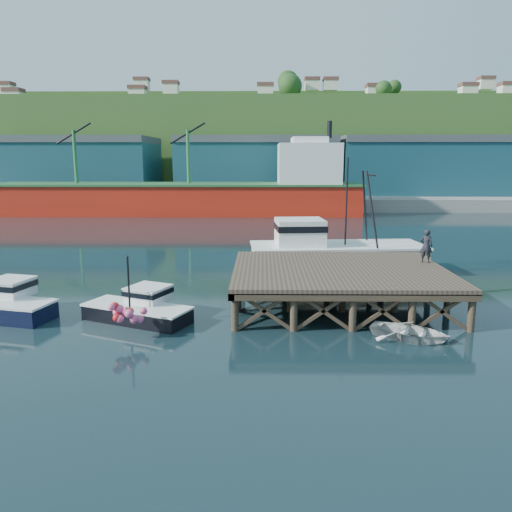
{
  "coord_description": "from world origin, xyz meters",
  "views": [
    {
      "loc": [
        1.12,
        -27.83,
        8.2
      ],
      "look_at": [
        0.74,
        2.0,
        2.4
      ],
      "focal_mm": 35.0,
      "sensor_mm": 36.0,
      "label": 1
    }
  ],
  "objects_px": {
    "boat_navy": "(1,303)",
    "trawler": "(333,250)",
    "boat_black": "(140,308)",
    "dockworker": "(426,246)",
    "dinghy": "(410,332)"
  },
  "relations": [
    {
      "from": "boat_navy",
      "to": "dockworker",
      "type": "distance_m",
      "value": 24.05
    },
    {
      "from": "dinghy",
      "to": "boat_navy",
      "type": "bearing_deg",
      "value": 110.39
    },
    {
      "from": "boat_navy",
      "to": "trawler",
      "type": "distance_m",
      "value": 21.72
    },
    {
      "from": "trawler",
      "to": "dinghy",
      "type": "distance_m",
      "value": 13.85
    },
    {
      "from": "boat_black",
      "to": "dinghy",
      "type": "height_order",
      "value": "boat_black"
    },
    {
      "from": "boat_black",
      "to": "trawler",
      "type": "height_order",
      "value": "trawler"
    },
    {
      "from": "dinghy",
      "to": "dockworker",
      "type": "bearing_deg",
      "value": 7.15
    },
    {
      "from": "boat_navy",
      "to": "trawler",
      "type": "height_order",
      "value": "trawler"
    },
    {
      "from": "boat_navy",
      "to": "dockworker",
      "type": "bearing_deg",
      "value": 23.63
    },
    {
      "from": "trawler",
      "to": "dinghy",
      "type": "relative_size",
      "value": 3.58
    },
    {
      "from": "boat_black",
      "to": "dockworker",
      "type": "relative_size",
      "value": 3.01
    },
    {
      "from": "trawler",
      "to": "boat_black",
      "type": "bearing_deg",
      "value": -141.16
    },
    {
      "from": "dockworker",
      "to": "dinghy",
      "type": "bearing_deg",
      "value": 90.97
    },
    {
      "from": "boat_black",
      "to": "trawler",
      "type": "xyz_separation_m",
      "value": [
        11.5,
        10.98,
        1.07
      ]
    },
    {
      "from": "boat_black",
      "to": "boat_navy",
      "type": "bearing_deg",
      "value": -159.5
    }
  ]
}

